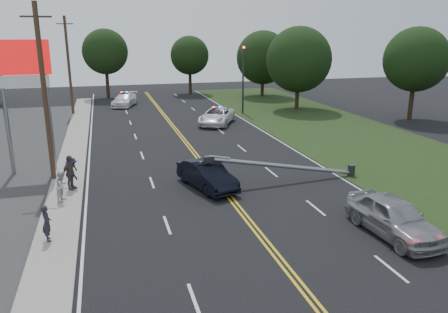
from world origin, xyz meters
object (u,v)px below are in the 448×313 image
object	(u,v)px
traffic_signal	(243,74)
utility_pole_mid	(45,94)
emergency_b	(125,100)
bystander_c	(72,172)
bystander_d	(70,173)
crashed_sedan	(207,175)
bystander_a	(47,223)
waiting_sedan	(394,217)
emergency_a	(217,116)
fallen_streetlight	(292,167)
bystander_b	(62,186)
utility_pole_far	(69,66)
pylon_sign	(23,75)

from	to	relation	value
traffic_signal	utility_pole_mid	distance (m)	25.12
emergency_b	bystander_c	size ratio (longest dim) A/B	3.06
utility_pole_mid	bystander_d	size ratio (longest dim) A/B	5.20
crashed_sedan	bystander_d	size ratio (longest dim) A/B	2.36
bystander_a	emergency_b	bearing A→B (deg)	-24.66
waiting_sedan	bystander_c	xyz separation A→B (m)	(-13.49, 9.69, 0.12)
emergency_a	emergency_b	xyz separation A→B (m)	(-7.78, 13.08, -0.03)
crashed_sedan	bystander_c	bearing A→B (deg)	149.29
fallen_streetlight	waiting_sedan	distance (m)	7.69
fallen_streetlight	bystander_b	world-z (taller)	fallen_streetlight
emergency_b	bystander_a	world-z (taller)	bystander_a
bystander_c	emergency_b	bearing A→B (deg)	-30.73
emergency_a	crashed_sedan	bearing A→B (deg)	-78.09
crashed_sedan	bystander_c	world-z (taller)	bystander_c
waiting_sedan	bystander_a	distance (m)	14.49
utility_pole_far	bystander_d	size ratio (longest dim) A/B	5.20
crashed_sedan	emergency_b	xyz separation A→B (m)	(-2.81, 29.92, -0.00)
bystander_a	waiting_sedan	bearing A→B (deg)	-118.94
fallen_streetlight	bystander_d	bearing A→B (deg)	172.00
waiting_sedan	emergency_a	size ratio (longest dim) A/B	0.88
utility_pole_far	bystander_a	world-z (taller)	utility_pole_far
emergency_b	bystander_a	bearing A→B (deg)	-79.14
traffic_signal	emergency_b	world-z (taller)	traffic_signal
emergency_a	bystander_b	size ratio (longest dim) A/B	3.56
fallen_streetlight	utility_pole_far	bearing A→B (deg)	117.24
utility_pole_mid	waiting_sedan	world-z (taller)	utility_pole_mid
waiting_sedan	bystander_b	distance (m)	15.85
utility_pole_mid	emergency_b	bearing A→B (deg)	77.99
emergency_a	bystander_c	size ratio (longest dim) A/B	3.32
waiting_sedan	bystander_a	xyz separation A→B (m)	(-14.15, 3.16, 0.06)
pylon_sign	bystander_c	world-z (taller)	pylon_sign
traffic_signal	emergency_a	xyz separation A→B (m)	(-4.15, -4.86, -3.43)
emergency_a	bystander_d	bearing A→B (deg)	-100.12
emergency_b	bystander_b	world-z (taller)	bystander_b
pylon_sign	utility_pole_far	xyz separation A→B (m)	(1.30, 20.00, -0.91)
emergency_b	bystander_c	distance (m)	28.45
fallen_streetlight	crashed_sedan	distance (m)	5.01
crashed_sedan	bystander_b	bearing A→B (deg)	165.06
bystander_b	fallen_streetlight	bearing A→B (deg)	-65.87
traffic_signal	emergency_a	distance (m)	7.25
utility_pole_far	waiting_sedan	world-z (taller)	utility_pole_far
waiting_sedan	bystander_a	size ratio (longest dim) A/B	3.17
bystander_d	emergency_a	bearing A→B (deg)	-4.03
pylon_sign	emergency_a	size ratio (longest dim) A/B	1.44
traffic_signal	fallen_streetlight	size ratio (longest dim) A/B	0.75
utility_pole_far	crashed_sedan	xyz separation A→B (m)	(8.38, -25.71, -4.34)
fallen_streetlight	bystander_a	world-z (taller)	fallen_streetlight
pylon_sign	traffic_signal	world-z (taller)	pylon_sign
fallen_streetlight	bystander_c	world-z (taller)	fallen_streetlight
bystander_a	utility_pole_far	bearing A→B (deg)	-15.37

